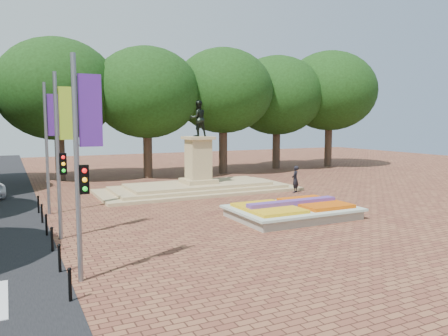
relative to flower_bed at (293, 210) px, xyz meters
name	(u,v)px	position (x,y,z in m)	size (l,w,h in m)	color
ground	(256,212)	(-1.03, 2.00, -0.38)	(90.00, 90.00, 0.00)	brown
flower_bed	(293,210)	(0.00, 0.00, 0.00)	(6.30, 4.30, 0.91)	gray
monument	(198,179)	(-1.03, 10.00, 0.50)	(14.00, 6.00, 6.40)	tan
tree_row_back	(179,103)	(1.31, 20.00, 6.29)	(44.80, 8.80, 10.43)	#36261D
banner_poles	(61,148)	(-11.10, 0.69, 3.50)	(0.88, 11.17, 7.00)	slate
bollard_row	(49,231)	(-11.73, 0.50, 0.15)	(0.12, 13.12, 0.98)	black
pedestrian	(295,179)	(4.82, 6.50, 0.56)	(0.68, 0.45, 1.88)	black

